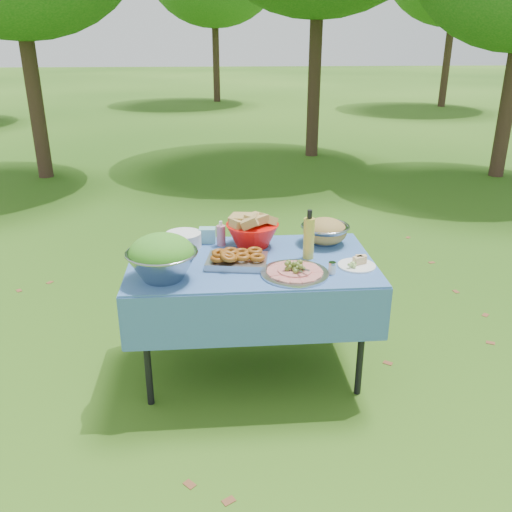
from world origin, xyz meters
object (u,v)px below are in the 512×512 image
Objects in this scene: bread_bowl at (252,229)px; oil_bottle at (309,234)px; pasta_bowl_steel at (325,231)px; charcuterie_platter at (295,267)px; plate_stack at (183,240)px; salad_bowl at (162,257)px; picnic_table at (252,316)px.

bread_bowl is 1.11× the size of oil_bottle.
bread_bowl is 1.09× the size of pasta_bowl_steel.
oil_bottle is at bearing 63.92° from charcuterie_platter.
plate_stack is at bearing 179.74° from pasta_bowl_steel.
plate_stack is 0.81m from oil_bottle.
pasta_bowl_steel is (0.47, 0.01, -0.03)m from bread_bowl.
bread_bowl is at bearing 41.66° from salad_bowl.
charcuterie_platter is (0.65, -0.49, -0.00)m from plate_stack.
oil_bottle reaches higher than plate_stack.
bread_bowl is at bearing -178.33° from pasta_bowl_steel.
oil_bottle is at bearing 2.43° from picnic_table.
salad_bowl is 1.01× the size of charcuterie_platter.
charcuterie_platter is 0.29m from oil_bottle.
pasta_bowl_steel is (0.50, 0.26, 0.46)m from picnic_table.
salad_bowl reaches higher than plate_stack.
picnic_table is 4.80× the size of oil_bottle.
picnic_table is at bearing 23.75° from salad_bowl.
pasta_bowl_steel is (0.91, -0.00, 0.04)m from plate_stack.
oil_bottle is at bearing -121.16° from pasta_bowl_steel.
picnic_table is 0.73m from pasta_bowl_steel.
pasta_bowl_steel is at bearing -0.26° from plate_stack.
plate_stack is 0.59× the size of charcuterie_platter.
charcuterie_platter is at bearing -44.36° from picnic_table.
salad_bowl is 0.51m from plate_stack.
picnic_table is 0.75m from salad_bowl.
oil_bottle is (0.35, 0.01, 0.53)m from picnic_table.
salad_bowl reaches higher than charcuterie_platter.
pasta_bowl_steel reaches higher than plate_stack.
pasta_bowl_steel is at bearing 61.26° from charcuterie_platter.
picnic_table is 3.71× the size of salad_bowl.
charcuterie_platter is (0.20, -0.48, -0.07)m from bread_bowl.
salad_bowl reaches higher than picnic_table.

